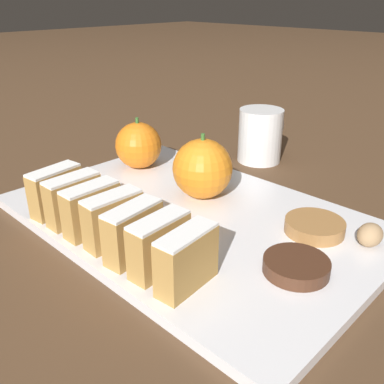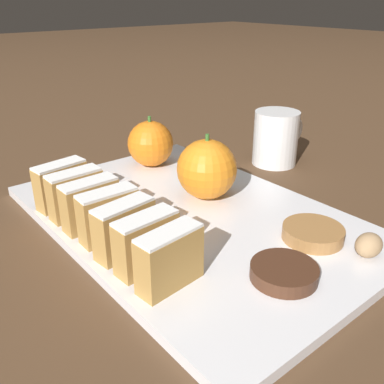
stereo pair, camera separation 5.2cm
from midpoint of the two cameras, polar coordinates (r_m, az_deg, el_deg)
name	(u,v)px [view 2 (the right image)]	position (r m, az deg, el deg)	size (l,w,h in m)	color
ground_plane	(192,222)	(0.53, 2.77, -4.15)	(6.00, 6.00, 0.00)	#513823
serving_platter	(192,218)	(0.53, 2.78, -3.58)	(0.30, 0.45, 0.01)	white
stollen_slice_front	(169,259)	(0.39, 0.77, -9.01)	(0.07, 0.03, 0.06)	#B28442
stollen_slice_second	(147,242)	(0.42, -2.55, -6.84)	(0.07, 0.03, 0.06)	#B28442
stollen_slice_third	(124,229)	(0.44, -5.71, -4.99)	(0.07, 0.03, 0.06)	#B28442
stollen_slice_fourth	(109,215)	(0.47, -8.01, -3.15)	(0.07, 0.03, 0.06)	#B28442
stollen_slice_fifth	(90,204)	(0.50, -10.54, -1.68)	(0.07, 0.03, 0.06)	#B28442
stollen_slice_sixth	(76,194)	(0.53, -12.57, -0.30)	(0.07, 0.03, 0.06)	#B28442
stollen_slice_back	(61,185)	(0.56, -14.52, 0.89)	(0.07, 0.03, 0.06)	#B28442
orange_near	(150,144)	(0.67, -3.36, 6.41)	(0.07, 0.07, 0.08)	orange
orange_far	(207,169)	(0.56, 4.64, 2.99)	(0.08, 0.08, 0.09)	orange
walnut	(369,245)	(0.49, 25.37, -6.50)	(0.03, 0.03, 0.03)	tan
chocolate_cookie	(284,272)	(0.43, 15.63, -10.38)	(0.06, 0.06, 0.01)	#472819
gingerbread_cookie	(313,233)	(0.50, 18.72, -5.30)	(0.07, 0.07, 0.01)	#A3703D
evergreen_sprig	(212,158)	(0.64, 5.05, 4.56)	(0.05, 0.05, 0.05)	#2D7538
coffee_mug	(276,138)	(0.73, 13.22, 7.03)	(0.10, 0.07, 0.09)	white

